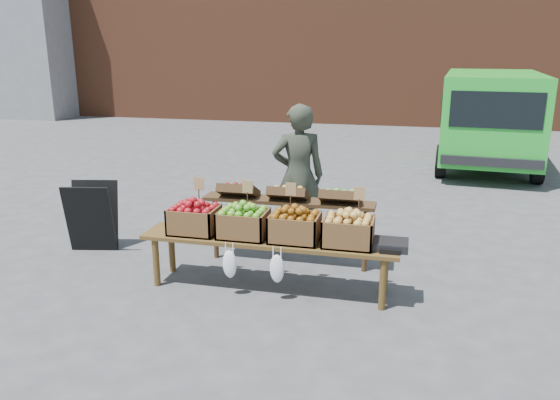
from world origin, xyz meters
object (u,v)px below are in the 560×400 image
(crate_russet_pears, at_px, (243,224))
(crate_green_apples, at_px, (348,232))
(crate_golden_apples, at_px, (194,220))
(crate_red_apples, at_px, (295,228))
(back_table, at_px, (288,222))
(vendor, at_px, (298,176))
(delivery_van, at_px, (489,120))
(display_bench, at_px, (269,264))
(chalkboard_sign, at_px, (92,217))
(weighing_scale, at_px, (391,245))

(crate_russet_pears, distance_m, crate_green_apples, 1.10)
(crate_golden_apples, distance_m, crate_red_apples, 1.10)
(back_table, relative_size, crate_red_apples, 4.20)
(vendor, bearing_deg, delivery_van, -134.64)
(crate_green_apples, bearing_deg, crate_red_apples, 180.00)
(display_bench, height_order, crate_red_apples, crate_red_apples)
(display_bench, bearing_deg, back_table, 86.45)
(chalkboard_sign, height_order, weighing_scale, chalkboard_sign)
(delivery_van, xyz_separation_m, crate_golden_apples, (-3.81, -7.12, -0.28))
(vendor, bearing_deg, crate_red_apples, 83.23)
(crate_red_apples, xyz_separation_m, weighing_scale, (0.98, 0.00, -0.10))
(weighing_scale, bearing_deg, crate_green_apples, 180.00)
(display_bench, xyz_separation_m, weighing_scale, (1.25, 0.00, 0.33))
(crate_green_apples, relative_size, weighing_scale, 1.47)
(delivery_van, height_order, vendor, delivery_van)
(delivery_van, bearing_deg, back_table, -109.81)
(chalkboard_sign, height_order, crate_green_apples, chalkboard_sign)
(crate_russet_pears, distance_m, weighing_scale, 1.53)
(display_bench, relative_size, crate_red_apples, 5.40)
(vendor, xyz_separation_m, crate_red_apples, (0.26, -1.43, -0.20))
(back_table, bearing_deg, display_bench, -93.55)
(crate_golden_apples, relative_size, crate_red_apples, 1.00)
(crate_green_apples, bearing_deg, crate_russet_pears, 180.00)
(crate_golden_apples, distance_m, crate_green_apples, 1.65)
(delivery_van, height_order, chalkboard_sign, delivery_van)
(back_table, xyz_separation_m, crate_russet_pears, (-0.32, -0.72, 0.19))
(delivery_van, distance_m, crate_green_apples, 7.45)
(chalkboard_sign, bearing_deg, crate_russet_pears, -27.54)
(crate_green_apples, bearing_deg, back_table, 137.30)
(crate_russet_pears, bearing_deg, crate_red_apples, 0.00)
(crate_russet_pears, bearing_deg, back_table, 66.06)
(delivery_van, relative_size, display_bench, 1.63)
(vendor, relative_size, crate_red_apples, 3.66)
(delivery_van, distance_m, crate_russet_pears, 7.84)
(back_table, relative_size, crate_russet_pears, 4.20)
(vendor, height_order, display_bench, vendor)
(back_table, bearing_deg, delivery_van, 65.37)
(display_bench, bearing_deg, crate_russet_pears, 180.00)
(display_bench, bearing_deg, vendor, 89.44)
(chalkboard_sign, bearing_deg, delivery_van, 38.16)
(weighing_scale, bearing_deg, delivery_van, 76.34)
(delivery_van, height_order, back_table, delivery_van)
(chalkboard_sign, relative_size, weighing_scale, 2.61)
(display_bench, distance_m, crate_golden_apples, 0.93)
(vendor, height_order, crate_golden_apples, vendor)
(delivery_van, relative_size, chalkboard_sign, 4.97)
(vendor, relative_size, weighing_scale, 5.38)
(weighing_scale, bearing_deg, back_table, 149.15)
(crate_green_apples, bearing_deg, vendor, 119.53)
(delivery_van, relative_size, back_table, 2.10)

